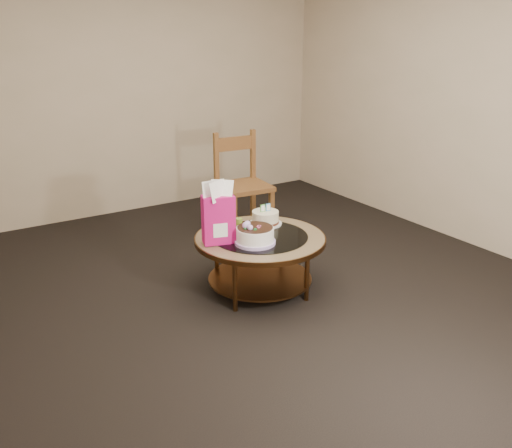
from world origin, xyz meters
TOP-DOWN VIEW (x-y plane):
  - ground at (0.00, 0.00)m, footprint 5.00×5.00m
  - room_walls at (0.00, 0.00)m, footprint 4.52×5.02m
  - coffee_table at (0.00, -0.00)m, footprint 1.02×1.02m
  - decorated_cake at (-0.12, -0.11)m, footprint 0.31×0.31m
  - cream_cake at (0.18, 0.20)m, footprint 0.27×0.27m
  - gift_bag at (-0.33, 0.05)m, footprint 0.26×0.22m
  - pillar_candle at (-0.04, 0.26)m, footprint 0.12×0.12m
  - dining_chair at (0.54, 1.16)m, footprint 0.51×0.51m

SIDE VIEW (x-z plane):
  - ground at x=0.00m, z-range 0.00..0.00m
  - coffee_table at x=0.00m, z-range 0.15..0.61m
  - pillar_candle at x=-0.04m, z-range 0.44..0.53m
  - cream_cake at x=0.18m, z-range 0.43..0.60m
  - dining_chair at x=0.54m, z-range 0.01..1.02m
  - decorated_cake at x=-0.12m, z-range 0.43..0.61m
  - gift_bag at x=-0.33m, z-range 0.46..0.93m
  - room_walls at x=0.00m, z-range 0.24..2.85m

